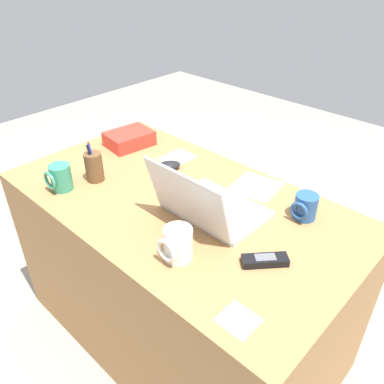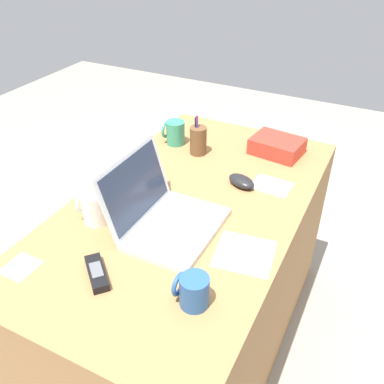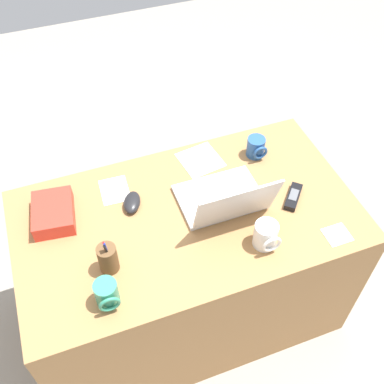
{
  "view_description": "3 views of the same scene",
  "coord_description": "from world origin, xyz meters",
  "views": [
    {
      "loc": [
        -0.84,
        0.82,
        1.52
      ],
      "look_at": [
        -0.09,
        0.02,
        0.81
      ],
      "focal_mm": 36.69,
      "sensor_mm": 36.0,
      "label": 1
    },
    {
      "loc": [
        -1.04,
        -0.54,
        1.57
      ],
      "look_at": [
        -0.03,
        -0.03,
        0.8
      ],
      "focal_mm": 39.62,
      "sensor_mm": 36.0,
      "label": 2
    },
    {
      "loc": [
        0.36,
        1.04,
        2.12
      ],
      "look_at": [
        -0.03,
        -0.03,
        0.82
      ],
      "focal_mm": 43.27,
      "sensor_mm": 36.0,
      "label": 3
    }
  ],
  "objects": [
    {
      "name": "snack_bag",
      "position": [
        0.48,
        -0.16,
        0.76
      ],
      "size": [
        0.17,
        0.21,
        0.07
      ],
      "primitive_type": "cube",
      "rotation": [
        0.0,
        0.0,
        -0.13
      ],
      "color": "red",
      "rests_on": "desk"
    },
    {
      "name": "cordless_phone",
      "position": [
        -0.42,
        0.07,
        0.74
      ],
      "size": [
        0.12,
        0.13,
        0.03
      ],
      "color": "black",
      "rests_on": "desk"
    },
    {
      "name": "computer_mouse",
      "position": [
        0.18,
        -0.12,
        0.75
      ],
      "size": [
        0.1,
        0.13,
        0.04
      ],
      "primitive_type": "ellipsoid",
      "rotation": [
        0.0,
        0.0,
        -0.39
      ],
      "color": "black",
      "rests_on": "desk"
    },
    {
      "name": "paper_note_left",
      "position": [
        0.23,
        -0.22,
        0.73
      ],
      "size": [
        0.12,
        0.14,
        0.0
      ],
      "primitive_type": "cube",
      "rotation": [
        0.0,
        0.0,
        -0.05
      ],
      "color": "white",
      "rests_on": "desk"
    },
    {
      "name": "paper_note_near_laptop",
      "position": [
        -0.15,
        -0.26,
        0.73
      ],
      "size": [
        0.19,
        0.19,
        0.0
      ],
      "primitive_type": "cube",
      "rotation": [
        0.0,
        0.0,
        0.15
      ],
      "color": "white",
      "rests_on": "desk"
    },
    {
      "name": "coffee_mug_tall",
      "position": [
        -0.39,
        -0.21,
        0.78
      ],
      "size": [
        0.08,
        0.09,
        0.09
      ],
      "color": "#26518C",
      "rests_on": "desk"
    },
    {
      "name": "coffee_mug_spare",
      "position": [
        -0.22,
        0.22,
        0.78
      ],
      "size": [
        0.09,
        0.1,
        0.1
      ],
      "color": "white",
      "rests_on": "desk"
    },
    {
      "name": "coffee_mug_white",
      "position": [
        0.37,
        0.25,
        0.78
      ],
      "size": [
        0.08,
        0.09,
        0.1
      ],
      "color": "#338C6B",
      "rests_on": "desk"
    },
    {
      "name": "paper_note_right",
      "position": [
        -0.49,
        0.28,
        0.73
      ],
      "size": [
        0.09,
        0.09,
        0.0
      ],
      "primitive_type": "cube",
      "rotation": [
        0.0,
        0.0,
        -0.0
      ],
      "color": "white",
      "rests_on": "desk"
    },
    {
      "name": "ground_plane",
      "position": [
        0.0,
        0.0,
        0.0
      ],
      "size": [
        6.0,
        6.0,
        0.0
      ],
      "primitive_type": "plane",
      "color": "gray"
    },
    {
      "name": "desk",
      "position": [
        0.0,
        0.0,
        0.37
      ],
      "size": [
        1.31,
        0.74,
        0.73
      ],
      "primitive_type": "cube",
      "color": "#9E7042",
      "rests_on": "ground"
    },
    {
      "name": "pen_holder",
      "position": [
        0.33,
        0.13,
        0.79
      ],
      "size": [
        0.07,
        0.07,
        0.16
      ],
      "color": "brown",
      "rests_on": "desk"
    },
    {
      "name": "laptop",
      "position": [
        -0.15,
        0.01,
        0.78
      ],
      "size": [
        0.33,
        0.29,
        0.23
      ],
      "color": "silver",
      "rests_on": "desk"
    }
  ]
}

